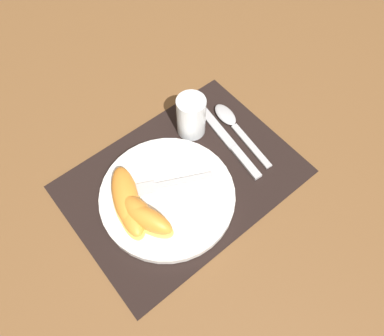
% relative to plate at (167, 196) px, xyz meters
% --- Properties ---
extents(ground_plane, '(3.00, 3.00, 0.00)m').
position_rel_plate_xyz_m(ground_plane, '(0.05, 0.02, -0.01)').
color(ground_plane, brown).
extents(placemat, '(0.45, 0.32, 0.00)m').
position_rel_plate_xyz_m(placemat, '(0.05, 0.02, -0.01)').
color(placemat, black).
rests_on(placemat, ground_plane).
extents(plate, '(0.26, 0.26, 0.02)m').
position_rel_plate_xyz_m(plate, '(0.00, 0.00, 0.00)').
color(plate, white).
rests_on(plate, placemat).
extents(juice_glass, '(0.06, 0.06, 0.09)m').
position_rel_plate_xyz_m(juice_glass, '(0.14, 0.10, 0.03)').
color(juice_glass, silver).
rests_on(juice_glass, placemat).
extents(knife, '(0.04, 0.22, 0.01)m').
position_rel_plate_xyz_m(knife, '(0.18, 0.02, -0.01)').
color(knife, '#BCBCC1').
rests_on(knife, placemat).
extents(spoon, '(0.05, 0.19, 0.01)m').
position_rel_plate_xyz_m(spoon, '(0.22, 0.05, -0.00)').
color(spoon, '#BCBCC1').
rests_on(spoon, placemat).
extents(fork, '(0.17, 0.10, 0.00)m').
position_rel_plate_xyz_m(fork, '(-0.00, 0.02, 0.01)').
color(fork, '#BCBCC1').
rests_on(fork, plate).
extents(citrus_wedge_0, '(0.10, 0.14, 0.04)m').
position_rel_plate_xyz_m(citrus_wedge_0, '(-0.07, 0.04, 0.02)').
color(citrus_wedge_0, '#F7C656').
rests_on(citrus_wedge_0, plate).
extents(citrus_wedge_1, '(0.09, 0.13, 0.03)m').
position_rel_plate_xyz_m(citrus_wedge_1, '(-0.07, 0.02, 0.02)').
color(citrus_wedge_1, '#F7C656').
rests_on(citrus_wedge_1, plate).
extents(citrus_wedge_2, '(0.05, 0.10, 0.04)m').
position_rel_plate_xyz_m(citrus_wedge_2, '(-0.07, -0.01, 0.03)').
color(citrus_wedge_2, '#F7C656').
rests_on(citrus_wedge_2, plate).
extents(citrus_wedge_3, '(0.08, 0.11, 0.04)m').
position_rel_plate_xyz_m(citrus_wedge_3, '(-0.06, -0.03, 0.03)').
color(citrus_wedge_3, '#F7C656').
rests_on(citrus_wedge_3, plate).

